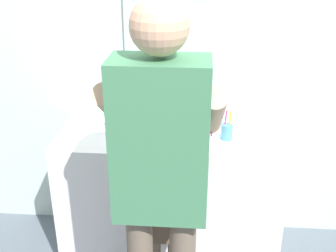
{
  "coord_description": "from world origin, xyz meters",
  "views": [
    {
      "loc": [
        0.17,
        -2.02,
        1.97
      ],
      "look_at": [
        0.0,
        0.15,
        0.98
      ],
      "focal_mm": 45.23,
      "sensor_mm": 36.0,
      "label": 1
    }
  ],
  "objects_px": {
    "soap_bottle": "(114,120)",
    "adult_parent": "(161,162)",
    "child_toddler": "(164,219)",
    "toothbrush_cup": "(227,131)"
  },
  "relations": [
    {
      "from": "toothbrush_cup",
      "to": "adult_parent",
      "type": "distance_m",
      "value": 0.77
    },
    {
      "from": "adult_parent",
      "to": "soap_bottle",
      "type": "bearing_deg",
      "value": 115.74
    },
    {
      "from": "toothbrush_cup",
      "to": "soap_bottle",
      "type": "height_order",
      "value": "toothbrush_cup"
    },
    {
      "from": "soap_bottle",
      "to": "toothbrush_cup",
      "type": "bearing_deg",
      "value": -6.36
    },
    {
      "from": "child_toddler",
      "to": "adult_parent",
      "type": "relative_size",
      "value": 0.5
    },
    {
      "from": "toothbrush_cup",
      "to": "child_toddler",
      "type": "bearing_deg",
      "value": -132.61
    },
    {
      "from": "soap_bottle",
      "to": "adult_parent",
      "type": "height_order",
      "value": "adult_parent"
    },
    {
      "from": "toothbrush_cup",
      "to": "child_toddler",
      "type": "distance_m",
      "value": 0.63
    },
    {
      "from": "soap_bottle",
      "to": "adult_parent",
      "type": "relative_size",
      "value": 0.09
    },
    {
      "from": "child_toddler",
      "to": "adult_parent",
      "type": "height_order",
      "value": "adult_parent"
    }
  ]
}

